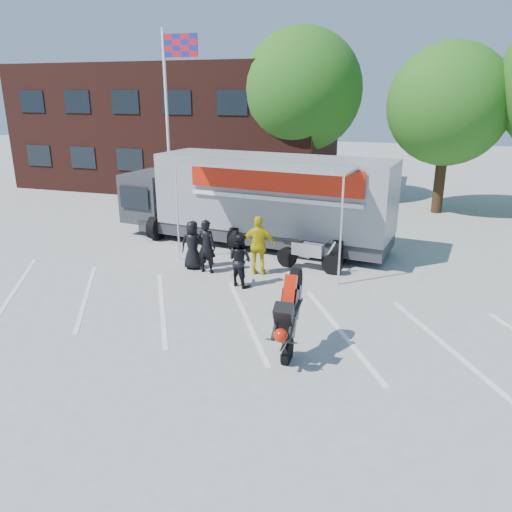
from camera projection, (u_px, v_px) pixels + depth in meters
The scene contains 13 objects.
ground at pixel (225, 334), 11.87m from camera, with size 100.00×100.00×0.00m, color #A4A49F.
parking_bay_lines at pixel (239, 317), 12.77m from camera, with size 18.00×5.00×0.01m, color white.
office_building at pixel (178, 127), 29.99m from camera, with size 18.00×8.00×7.00m, color #3F1A14.
flagpole at pixel (172, 103), 21.17m from camera, with size 1.61×0.12×8.00m.
tree_left at pixel (302, 91), 25.18m from camera, with size 6.12×6.12×8.64m.
tree_mid at pixel (448, 105), 22.41m from camera, with size 5.44×5.44×7.68m.
transporter_truck at pixel (260, 245), 18.81m from camera, with size 10.45×5.04×3.33m, color gray, non-canonical shape.
parked_motorcycle at pixel (309, 270), 16.11m from camera, with size 0.75×2.26×1.18m, color #A6A6AB, non-canonical shape.
stunt_bike_rider at pixel (293, 347), 11.25m from camera, with size 0.83×1.77×2.08m, color black, non-canonical shape.
spectator_leather_a at pixel (193, 245), 16.05m from camera, with size 0.78×0.51×1.59m, color black.
spectator_leather_b at pixel (206, 246), 15.68m from camera, with size 0.63×0.41×1.73m, color black.
spectator_leather_c at pixel (240, 260), 14.62m from camera, with size 0.77×0.60×1.59m, color black.
spectator_hivis at pixel (259, 246), 15.51m from camera, with size 1.10×0.46×1.88m, color yellow.
Camera 1 is at (4.02, -9.94, 5.46)m, focal length 35.00 mm.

